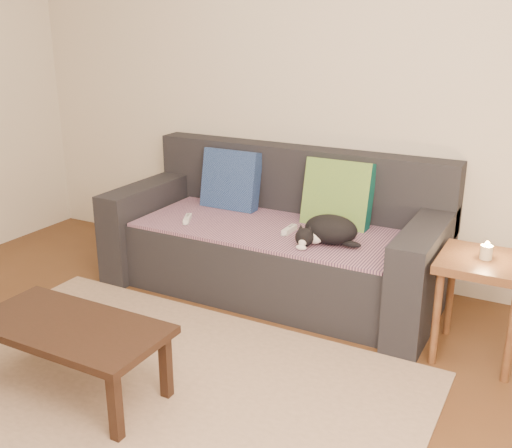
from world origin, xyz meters
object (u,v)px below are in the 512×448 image
wii_remote_b (289,230)px  coffee_table (70,333)px  wii_remote_a (187,219)px  sofa (277,242)px  cat (329,230)px  side_table (483,277)px

wii_remote_b → coffee_table: (-0.44, -1.39, -0.14)m
wii_remote_a → wii_remote_b: 0.68m
sofa → cat: bearing=-24.3°
coffee_table → sofa: bearing=79.2°
cat → side_table: bearing=-21.8°
side_table → cat: bearing=173.6°
wii_remote_b → side_table: (1.14, -0.17, -0.01)m
cat → side_table: cat is taller
coffee_table → cat: bearing=61.6°
cat → wii_remote_b: bearing=150.9°
cat → wii_remote_b: size_ratio=2.56×
side_table → wii_remote_b: bearing=171.8°
cat → wii_remote_a: (-0.95, -0.05, -0.06)m
wii_remote_b → wii_remote_a: bearing=100.0°
side_table → coffee_table: 2.01m
sofa → coffee_table: (-0.29, -1.52, 0.01)m
cat → sofa: bearing=140.3°
sofa → coffee_table: bearing=-100.8°
wii_remote_a → wii_remote_b: bearing=-105.5°
side_table → wii_remote_a: bearing=178.5°
side_table → coffee_table: size_ratio=0.60×
side_table → coffee_table: bearing=-142.2°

